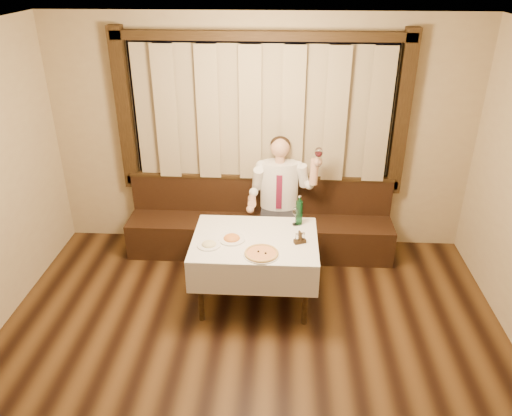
# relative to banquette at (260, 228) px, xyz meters

# --- Properties ---
(room) EXTENTS (5.01, 6.01, 2.81)m
(room) POSITION_rel_banquette_xyz_m (-0.00, -1.75, 1.19)
(room) COLOR black
(room) RESTS_ON ground
(banquette) EXTENTS (3.20, 0.61, 0.94)m
(banquette) POSITION_rel_banquette_xyz_m (0.00, 0.00, 0.00)
(banquette) COLOR black
(banquette) RESTS_ON ground
(dining_table) EXTENTS (1.27, 0.97, 0.76)m
(dining_table) POSITION_rel_banquette_xyz_m (0.00, -1.02, 0.34)
(dining_table) COLOR black
(dining_table) RESTS_ON ground
(pizza) EXTENTS (0.35, 0.35, 0.04)m
(pizza) POSITION_rel_banquette_xyz_m (0.08, -1.33, 0.46)
(pizza) COLOR white
(pizza) RESTS_ON dining_table
(pasta_red) EXTENTS (0.27, 0.27, 0.09)m
(pasta_red) POSITION_rel_banquette_xyz_m (-0.23, -1.07, 0.48)
(pasta_red) COLOR white
(pasta_red) RESTS_ON dining_table
(pasta_cream) EXTENTS (0.23, 0.23, 0.08)m
(pasta_cream) POSITION_rel_banquette_xyz_m (-0.44, -1.19, 0.48)
(pasta_cream) COLOR white
(pasta_cream) RESTS_ON dining_table
(green_bottle) EXTENTS (0.07, 0.07, 0.33)m
(green_bottle) POSITION_rel_banquette_xyz_m (0.45, -0.70, 0.59)
(green_bottle) COLOR #125527
(green_bottle) RESTS_ON dining_table
(table_wine_glass) EXTENTS (0.08, 0.08, 0.21)m
(table_wine_glass) POSITION_rel_banquette_xyz_m (0.41, -0.71, 0.60)
(table_wine_glass) COLOR white
(table_wine_glass) RESTS_ON dining_table
(cruet_caddy) EXTENTS (0.13, 0.10, 0.13)m
(cruet_caddy) POSITION_rel_banquette_xyz_m (0.45, -1.09, 0.49)
(cruet_caddy) COLOR black
(cruet_caddy) RESTS_ON dining_table
(seated_man) EXTENTS (0.83, 0.62, 1.49)m
(seated_man) POSITION_rel_banquette_xyz_m (0.24, -0.09, 0.54)
(seated_man) COLOR black
(seated_man) RESTS_ON ground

